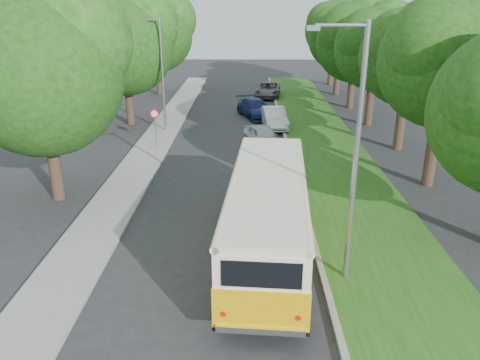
{
  "coord_description": "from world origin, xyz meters",
  "views": [
    {
      "loc": [
        1.12,
        -15.59,
        8.42
      ],
      "look_at": [
        0.81,
        2.58,
        1.5
      ],
      "focal_mm": 35.0,
      "sensor_mm": 36.0,
      "label": 1
    }
  ],
  "objects_px": {
    "lamppost_far": "(161,71)",
    "car_white": "(274,118)",
    "car_grey": "(268,90)",
    "lamppost_near": "(353,151)",
    "car_blue": "(255,108)",
    "car_silver": "(263,137)",
    "vintage_bus": "(267,216)"
  },
  "relations": [
    {
      "from": "lamppost_far",
      "to": "car_white",
      "type": "xyz_separation_m",
      "value": [
        7.7,
        1.13,
        -3.4
      ]
    },
    {
      "from": "car_grey",
      "to": "lamppost_near",
      "type": "bearing_deg",
      "value": -82.72
    },
    {
      "from": "car_white",
      "to": "car_blue",
      "type": "xyz_separation_m",
      "value": [
        -1.29,
        3.32,
        -0.03
      ]
    },
    {
      "from": "car_blue",
      "to": "car_silver",
      "type": "bearing_deg",
      "value": -106.95
    },
    {
      "from": "car_silver",
      "to": "lamppost_near",
      "type": "bearing_deg",
      "value": -100.5
    },
    {
      "from": "lamppost_near",
      "to": "vintage_bus",
      "type": "height_order",
      "value": "lamppost_near"
    },
    {
      "from": "car_silver",
      "to": "car_white",
      "type": "distance_m",
      "value": 4.88
    },
    {
      "from": "lamppost_near",
      "to": "car_white",
      "type": "xyz_separation_m",
      "value": [
        -1.21,
        19.63,
        -3.65
      ]
    },
    {
      "from": "lamppost_near",
      "to": "car_blue",
      "type": "distance_m",
      "value": 23.38
    },
    {
      "from": "lamppost_near",
      "to": "car_white",
      "type": "relative_size",
      "value": 1.83
    },
    {
      "from": "car_silver",
      "to": "car_white",
      "type": "bearing_deg",
      "value": 60.09
    },
    {
      "from": "vintage_bus",
      "to": "car_grey",
      "type": "bearing_deg",
      "value": 91.73
    },
    {
      "from": "lamppost_far",
      "to": "car_silver",
      "type": "relative_size",
      "value": 1.96
    },
    {
      "from": "car_silver",
      "to": "car_blue",
      "type": "bearing_deg",
      "value": 73.69
    },
    {
      "from": "vintage_bus",
      "to": "car_blue",
      "type": "distance_m",
      "value": 21.36
    },
    {
      "from": "car_silver",
      "to": "car_blue",
      "type": "relative_size",
      "value": 0.81
    },
    {
      "from": "car_grey",
      "to": "car_white",
      "type": "bearing_deg",
      "value": -84.93
    },
    {
      "from": "lamppost_near",
      "to": "car_grey",
      "type": "relative_size",
      "value": 1.64
    },
    {
      "from": "lamppost_far",
      "to": "car_blue",
      "type": "xyz_separation_m",
      "value": [
        6.41,
        4.45,
        -3.43
      ]
    },
    {
      "from": "car_silver",
      "to": "car_grey",
      "type": "relative_size",
      "value": 0.79
    },
    {
      "from": "car_white",
      "to": "car_blue",
      "type": "height_order",
      "value": "car_white"
    },
    {
      "from": "vintage_bus",
      "to": "car_silver",
      "type": "distance_m",
      "value": 13.26
    },
    {
      "from": "lamppost_far",
      "to": "car_grey",
      "type": "relative_size",
      "value": 1.54
    },
    {
      "from": "lamppost_far",
      "to": "vintage_bus",
      "type": "xyz_separation_m",
      "value": [
        6.52,
        -16.89,
        -2.63
      ]
    },
    {
      "from": "vintage_bus",
      "to": "car_white",
      "type": "relative_size",
      "value": 2.3
    },
    {
      "from": "vintage_bus",
      "to": "car_blue",
      "type": "height_order",
      "value": "vintage_bus"
    },
    {
      "from": "lamppost_far",
      "to": "car_silver",
      "type": "bearing_deg",
      "value": -28.44
    },
    {
      "from": "lamppost_far",
      "to": "car_white",
      "type": "distance_m",
      "value": 8.49
    },
    {
      "from": "vintage_bus",
      "to": "car_blue",
      "type": "xyz_separation_m",
      "value": [
        -0.11,
        21.34,
        -0.8
      ]
    },
    {
      "from": "lamppost_near",
      "to": "car_blue",
      "type": "height_order",
      "value": "lamppost_near"
    },
    {
      "from": "vintage_bus",
      "to": "car_white",
      "type": "bearing_deg",
      "value": 90.26
    },
    {
      "from": "vintage_bus",
      "to": "car_blue",
      "type": "relative_size",
      "value": 2.12
    }
  ]
}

